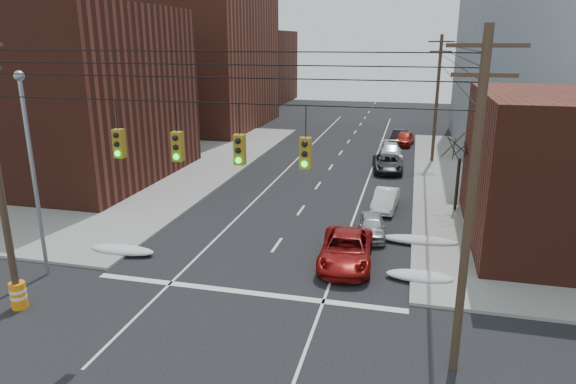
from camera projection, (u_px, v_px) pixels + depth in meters
The scene contains 25 objects.
sidewalk_nw at pixel (38, 157), 47.55m from camera, with size 40.00×40.00×0.15m, color gray.
building_brick_tall at pixel (162, 1), 62.15m from camera, with size 24.00×20.00×30.00m, color maroon.
building_brick_near at pixel (37, 94), 39.92m from camera, with size 20.00×16.00×13.00m, color #4E2017.
building_brick_far at pixel (225, 67), 89.38m from camera, with size 22.00×18.00×12.00m, color #4E2017.
building_glass at pixel (545, 36), 72.81m from camera, with size 20.00×18.00×22.00m, color gray.
utility_pole_right at pixel (470, 204), 15.47m from camera, with size 2.20×0.28×11.00m.
utility_pole_far at pixel (437, 97), 44.33m from camera, with size 2.20×0.28×11.00m.
traffic_signals at pixel (208, 146), 16.97m from camera, with size 17.00×0.42×2.02m.
street_light at pixel (31, 159), 22.44m from camera, with size 0.44×0.44×9.32m.
bare_tree at pixel (458, 177), 32.03m from camera, with size 2.09×2.20×4.93m.
snow_nw at pixel (122, 250), 26.28m from camera, with size 3.50×1.08×0.42m, color silver.
snow_ne at pixel (419, 276), 23.36m from camera, with size 3.00×1.08×0.42m, color silver.
snow_east_far at pixel (419, 240), 27.55m from camera, with size 4.00×1.08×0.42m, color silver.
red_pickup at pixel (346, 250), 24.94m from camera, with size 2.48×5.37×1.49m, color maroon.
parked_car_a at pixel (372, 226), 28.47m from camera, with size 1.46×3.62×1.23m, color #A7A8AC.
parked_car_b at pixel (385, 200), 32.99m from camera, with size 1.39×3.98×1.31m, color white.
parked_car_c at pixel (387, 163), 42.57m from camera, with size 2.26×4.91×1.36m, color black.
parked_car_d at pixel (390, 152), 46.85m from camera, with size 2.03×4.99×1.45m, color silver.
parked_car_e at pixel (404, 139), 53.16m from camera, with size 1.67×4.15×1.42m, color #9B1C0E.
parked_car_f at pixel (399, 136), 54.84m from camera, with size 1.37×3.91×1.29m, color black.
lot_car_a at pixel (128, 172), 39.20m from camera, with size 1.50×4.29×1.41m, color white.
lot_car_b at pixel (147, 159), 43.73m from camera, with size 2.16×4.69×1.30m, color #9D9DA1.
lot_car_c at pixel (84, 174), 38.36m from camera, with size 2.17×5.33×1.55m, color black.
lot_car_d at pixel (115, 152), 46.05m from camera, with size 1.79×4.44×1.51m, color #B4B4B9.
construction_barrel at pixel (18, 295), 20.88m from camera, with size 0.77×0.77×1.12m.
Camera 1 is at (6.66, -12.61, 10.55)m, focal length 32.00 mm.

